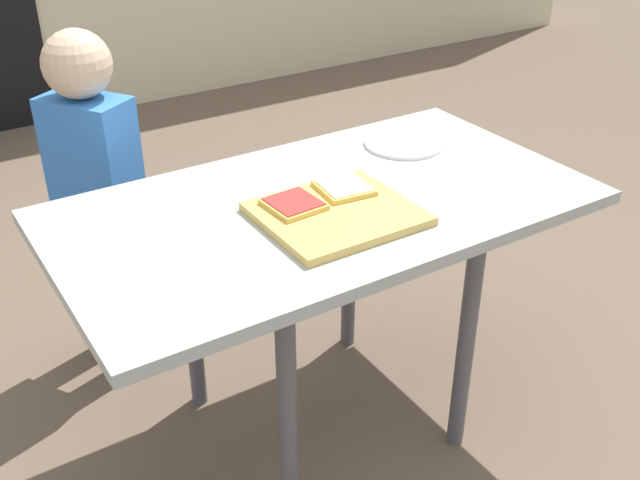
# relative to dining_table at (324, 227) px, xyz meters

# --- Properties ---
(ground_plane) EXTENTS (16.00, 16.00, 0.00)m
(ground_plane) POSITION_rel_dining_table_xyz_m (0.00, 0.00, -0.64)
(ground_plane) COLOR brown
(dining_table) EXTENTS (1.31, 0.71, 0.71)m
(dining_table) POSITION_rel_dining_table_xyz_m (0.00, 0.00, 0.00)
(dining_table) COLOR #9FA7A3
(dining_table) RESTS_ON ground
(cutting_board) EXTENTS (0.35, 0.31, 0.02)m
(cutting_board) POSITION_rel_dining_table_xyz_m (-0.02, -0.09, 0.08)
(cutting_board) COLOR tan
(cutting_board) RESTS_ON dining_table
(pizza_slice_far_right) EXTENTS (0.13, 0.14, 0.02)m
(pizza_slice_far_right) POSITION_rel_dining_table_xyz_m (0.05, -0.01, 0.10)
(pizza_slice_far_right) COLOR gold
(pizza_slice_far_right) RESTS_ON cutting_board
(pizza_slice_far_left) EXTENTS (0.13, 0.13, 0.02)m
(pizza_slice_far_left) POSITION_rel_dining_table_xyz_m (-0.10, -0.02, 0.10)
(pizza_slice_far_left) COLOR gold
(pizza_slice_far_left) RESTS_ON cutting_board
(plate_white_right) EXTENTS (0.22, 0.22, 0.01)m
(plate_white_right) POSITION_rel_dining_table_xyz_m (0.38, 0.17, 0.08)
(plate_white_right) COLOR white
(plate_white_right) RESTS_ON dining_table
(child_left) EXTENTS (0.25, 0.28, 1.05)m
(child_left) POSITION_rel_dining_table_xyz_m (-0.38, 0.60, -0.02)
(child_left) COLOR #3E2535
(child_left) RESTS_ON ground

